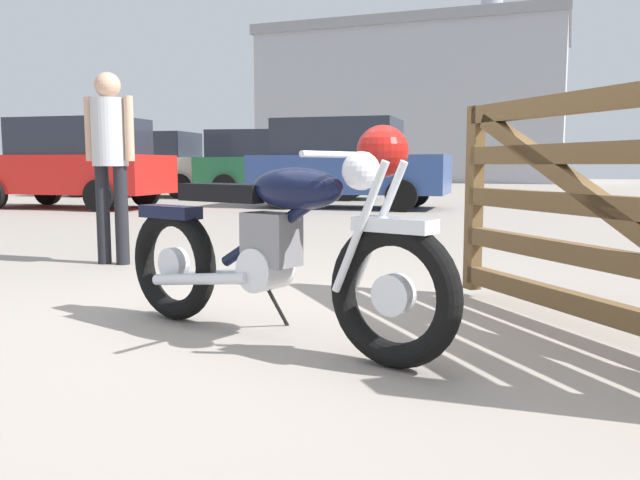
# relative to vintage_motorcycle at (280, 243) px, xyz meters

# --- Properties ---
(ground_plane) EXTENTS (80.00, 80.00, 0.00)m
(ground_plane) POSITION_rel_vintage_motorcycle_xyz_m (-0.21, 0.13, -0.49)
(ground_plane) COLOR gray
(vintage_motorcycle) EXTENTS (1.98, 0.89, 1.07)m
(vintage_motorcycle) POSITION_rel_vintage_motorcycle_xyz_m (0.00, 0.00, 0.00)
(vintage_motorcycle) COLOR black
(vintage_motorcycle) RESTS_ON ground_plane
(bystander) EXTENTS (0.46, 0.30, 1.66)m
(bystander) POSITION_rel_vintage_motorcycle_xyz_m (-2.28, 1.94, 0.53)
(bystander) COLOR black
(bystander) RESTS_ON ground_plane
(white_estate_far) EXTENTS (3.94, 1.90, 1.78)m
(white_estate_far) POSITION_rel_vintage_motorcycle_xyz_m (-7.41, 8.18, 0.43)
(white_estate_far) COLOR black
(white_estate_far) RESTS_ON ground_plane
(blue_hatchback_right) EXTENTS (4.90, 2.45, 1.74)m
(blue_hatchback_right) POSITION_rel_vintage_motorcycle_xyz_m (-4.50, 12.80, 0.45)
(blue_hatchback_right) COLOR black
(blue_hatchback_right) RESTS_ON ground_plane
(dark_sedan_left) EXTENTS (4.81, 2.23, 1.74)m
(dark_sedan_left) POSITION_rel_vintage_motorcycle_xyz_m (-8.83, 12.79, 0.45)
(dark_sedan_left) COLOR black
(dark_sedan_left) RESTS_ON ground_plane
(red_hatchback_near) EXTENTS (3.91, 1.85, 1.78)m
(red_hatchback_near) POSITION_rel_vintage_motorcycle_xyz_m (-2.17, 9.78, 0.43)
(red_hatchback_near) COLOR black
(red_hatchback_near) RESTS_ON ground_plane
(industrial_building) EXTENTS (16.20, 11.10, 17.11)m
(industrial_building) POSITION_rel_vintage_motorcycle_xyz_m (-4.05, 33.26, 3.62)
(industrial_building) COLOR #9EA0A8
(industrial_building) RESTS_ON ground_plane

